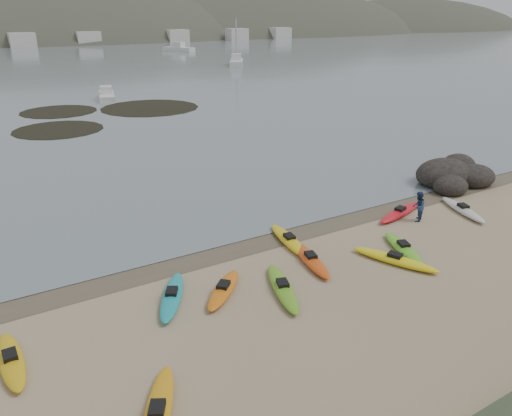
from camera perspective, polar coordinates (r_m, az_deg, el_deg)
ground at (r=23.34m, az=0.00°, el=-3.42°), size 600.00×600.00×0.00m
wet_sand at (r=23.11m, az=0.39°, el=-3.68°), size 60.00×60.00×0.00m
kayaks at (r=20.49m, az=5.95°, el=-6.80°), size 23.15×10.63×0.34m
person_east at (r=26.19m, az=18.05°, el=0.16°), size 0.95×0.89×1.55m
rock_cluster at (r=32.98m, az=21.60°, el=3.10°), size 5.40×3.99×1.88m
kelp_mats at (r=54.22m, az=-16.89°, el=10.25°), size 19.85×16.67×0.04m
moored_boats at (r=102.95m, az=-22.65°, el=14.88°), size 85.86×77.07×1.37m
far_hills at (r=219.46m, az=-18.36°, el=13.83°), size 550.00×135.00×80.00m
far_town at (r=164.14m, az=-26.53°, el=16.75°), size 199.00×5.00×4.00m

